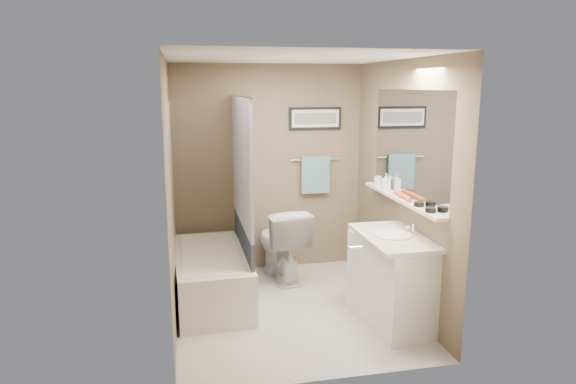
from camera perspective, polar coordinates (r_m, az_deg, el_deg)
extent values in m
plane|color=beige|center=(5.16, 0.35, -12.94)|extent=(2.50, 2.50, 0.00)
cube|color=white|center=(4.69, 0.39, 14.49)|extent=(2.20, 2.50, 0.04)
cube|color=brown|center=(5.97, -2.12, 2.54)|extent=(2.20, 0.04, 2.40)
cube|color=brown|center=(3.62, 4.48, -3.60)|extent=(2.20, 0.04, 2.40)
cube|color=brown|center=(4.68, -12.66, -0.32)|extent=(0.04, 2.50, 2.40)
cube|color=brown|center=(5.12, 12.27, 0.72)|extent=(0.04, 2.50, 2.40)
cube|color=tan|center=(5.21, -12.64, -1.35)|extent=(0.02, 1.55, 2.00)
cylinder|color=silver|center=(5.12, -5.28, 10.52)|extent=(0.02, 1.55, 0.02)
cube|color=white|center=(5.17, -5.15, 3.30)|extent=(0.03, 1.45, 1.28)
cube|color=#273549|center=(5.35, -4.98, -5.41)|extent=(0.03, 1.45, 0.36)
cube|color=silver|center=(4.93, 13.30, 5.19)|extent=(0.02, 1.60, 1.00)
cube|color=silver|center=(4.99, 12.44, -0.75)|extent=(0.12, 1.60, 0.03)
cylinder|color=silver|center=(6.06, 3.04, 3.62)|extent=(0.60, 0.02, 0.02)
cube|color=#91C3D3|center=(6.07, 3.07, 1.92)|extent=(0.34, 0.05, 0.44)
cube|color=black|center=(6.03, 3.04, 8.17)|extent=(0.62, 0.02, 0.26)
cube|color=white|center=(6.01, 3.08, 8.16)|extent=(0.56, 0.00, 0.20)
cube|color=#595959|center=(6.01, 3.09, 8.16)|extent=(0.50, 0.00, 0.13)
cube|color=silver|center=(3.86, 12.39, -5.99)|extent=(0.80, 0.02, 2.00)
cylinder|color=silver|center=(3.78, 7.48, -6.16)|extent=(0.10, 0.02, 0.02)
cube|color=white|center=(5.35, -8.57, -9.27)|extent=(0.76, 1.53, 0.50)
cube|color=white|center=(5.26, -8.66, -6.72)|extent=(0.56, 1.36, 0.02)
imported|color=silver|center=(5.80, -0.82, -5.67)|extent=(0.59, 0.88, 0.83)
cube|color=white|center=(4.85, 11.53, -9.73)|extent=(0.60, 0.95, 0.80)
cube|color=beige|center=(4.71, 11.63, -4.98)|extent=(0.54, 0.96, 0.04)
cylinder|color=white|center=(4.70, 11.53, -4.66)|extent=(0.34, 0.34, 0.01)
cylinder|color=silver|center=(4.77, 13.76, -3.99)|extent=(0.02, 0.02, 0.10)
sphere|color=white|center=(4.86, 13.25, -3.91)|extent=(0.05, 0.05, 0.05)
cylinder|color=black|center=(4.46, 15.56, -1.93)|extent=(0.09, 0.09, 0.04)
cylinder|color=black|center=(4.65, 14.34, -1.31)|extent=(0.09, 0.09, 0.04)
cylinder|color=#CD4C1C|center=(4.87, 13.04, -0.63)|extent=(0.07, 0.22, 0.04)
cylinder|color=#D3501D|center=(5.03, 12.19, -0.20)|extent=(0.07, 0.22, 0.04)
cube|color=pink|center=(5.16, 11.57, -0.09)|extent=(0.04, 0.16, 0.01)
cylinder|color=silver|center=(5.51, 9.97, 1.21)|extent=(0.08, 0.08, 0.10)
imported|color=#999999|center=(5.31, 10.82, 1.15)|extent=(0.08, 0.08, 0.17)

